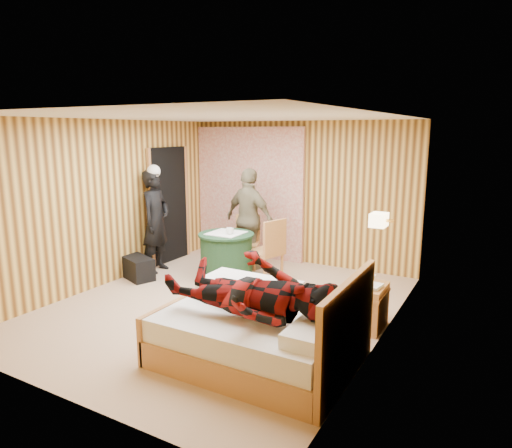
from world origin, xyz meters
The scene contains 23 objects.
floor centered at (0.00, 0.00, 0.00)m, with size 4.20×5.00×0.01m, color tan.
ceiling centered at (0.00, 0.00, 2.50)m, with size 4.20×5.00×0.01m, color white.
wall_back centered at (0.00, 2.50, 1.25)m, with size 4.20×0.02×2.50m, color #F2C55C.
wall_left centered at (-2.10, 0.00, 1.25)m, with size 0.02×5.00×2.50m, color #F2C55C.
wall_right centered at (2.10, 0.00, 1.25)m, with size 0.02×5.00×2.50m, color #F2C55C.
curtain centered at (-1.00, 2.43, 1.20)m, with size 2.20×0.08×2.40m, color beige.
doorway centered at (-2.06, 1.40, 1.02)m, with size 0.06×0.90×2.05m, color black.
wall_lamp centered at (1.92, 0.45, 1.30)m, with size 0.26×0.24×0.16m.
bed centered at (1.13, -1.00, 0.30)m, with size 1.94×1.48×1.02m.
nightstand centered at (1.88, 0.28, 0.28)m, with size 0.41×0.56×0.54m.
round_table centered at (-0.56, 0.96, 0.39)m, with size 0.87×0.87×0.77m.
chair_far centered at (-0.59, 1.64, 0.54)m, with size 0.54×0.54×0.93m.
chair_near centered at (0.12, 1.10, 0.60)m, with size 0.58×0.58×1.03m.
duffel_bag centered at (-1.85, 0.33, 0.18)m, with size 0.62×0.33×0.35m, color black.
sneaker_left centered at (-0.18, 1.16, 0.06)m, with size 0.29×0.12×0.13m, color white.
sneaker_right centered at (-0.02, 1.05, 0.05)m, with size 0.24×0.10×0.11m, color white.
woman_standing centered at (-1.85, 0.81, 0.86)m, with size 0.62×0.41×1.71m, color black.
man_at_table centered at (-0.56, 1.69, 0.86)m, with size 1.01×0.42×1.72m, color #74694D.
man_on_bed centered at (1.15, -1.23, 0.94)m, with size 1.77×0.67×0.86m, color maroon.
book_lower centered at (1.88, 0.23, 0.55)m, with size 0.17×0.22×0.02m, color white.
book_upper centered at (1.88, 0.23, 0.57)m, with size 0.16×0.22×0.02m, color white.
cup_nightstand centered at (1.88, 0.41, 0.58)m, with size 0.10×0.10×0.09m, color white.
cup_table centered at (-0.46, 0.91, 0.82)m, with size 0.12×0.12×0.10m, color white.
Camera 1 is at (3.24, -4.85, 2.33)m, focal length 32.00 mm.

